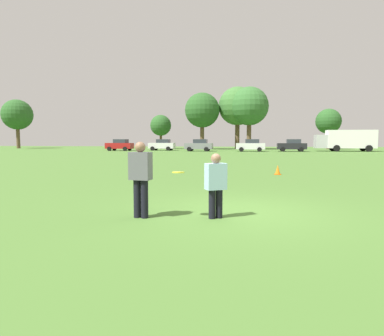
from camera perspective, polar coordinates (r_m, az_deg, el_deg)
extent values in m
plane|color=#47702D|center=(8.20, 8.01, -7.34)|extent=(158.03, 158.03, 0.00)
cylinder|color=black|center=(7.57, -9.25, -5.13)|extent=(0.16, 0.16, 0.84)
cylinder|color=black|center=(7.49, -8.03, -5.21)|extent=(0.16, 0.16, 0.84)
cube|color=#595960|center=(7.44, -8.72, 0.34)|extent=(0.50, 0.33, 0.61)
sphere|color=#8C664C|center=(7.42, -8.76, 3.52)|extent=(0.23, 0.23, 0.23)
cylinder|color=black|center=(7.47, 4.60, -6.02)|extent=(0.15, 0.15, 0.64)
cylinder|color=black|center=(7.40, 3.41, -6.12)|extent=(0.15, 0.15, 0.64)
cube|color=#9EC6E5|center=(7.34, 4.04, -1.43)|extent=(0.51, 0.43, 0.57)
sphere|color=#8C664C|center=(7.31, 4.05, 1.61)|extent=(0.22, 0.22, 0.22)
cylinder|color=yellow|center=(7.34, -2.35, -0.74)|extent=(0.27, 0.27, 0.04)
cube|color=#D8590C|center=(17.22, 14.29, -1.04)|extent=(0.32, 0.32, 0.03)
cone|color=orange|center=(17.20, 14.30, -0.24)|extent=(0.24, 0.24, 0.45)
cube|color=maroon|center=(54.79, -12.17, 3.69)|extent=(4.26, 1.94, 0.90)
cube|color=#2D333D|center=(54.69, -11.94, 4.45)|extent=(2.05, 1.70, 0.64)
cylinder|color=black|center=(54.40, -13.83, 3.18)|extent=(0.67, 0.24, 0.66)
cylinder|color=black|center=(56.23, -13.00, 3.24)|extent=(0.67, 0.24, 0.66)
cylinder|color=black|center=(53.39, -11.28, 3.20)|extent=(0.67, 0.24, 0.66)
cylinder|color=black|center=(55.25, -10.51, 3.26)|extent=(0.67, 0.24, 0.66)
cube|color=silver|center=(55.20, -5.12, 3.79)|extent=(4.26, 1.94, 0.90)
cube|color=#2D333D|center=(55.13, -4.88, 4.54)|extent=(2.05, 1.70, 0.64)
cylinder|color=black|center=(54.62, -6.72, 3.29)|extent=(0.67, 0.24, 0.66)
cylinder|color=black|center=(56.53, -6.12, 3.35)|extent=(0.67, 0.24, 0.66)
cylinder|color=black|center=(53.91, -4.07, 3.29)|extent=(0.67, 0.24, 0.66)
cylinder|color=black|center=(55.85, -3.55, 3.35)|extent=(0.67, 0.24, 0.66)
cube|color=slate|center=(51.35, 1.15, 3.73)|extent=(4.26, 1.94, 0.90)
cube|color=#2D333D|center=(51.31, 1.42, 4.54)|extent=(2.05, 1.70, 0.64)
cylinder|color=black|center=(50.61, -0.49, 3.21)|extent=(0.67, 0.24, 0.66)
cylinder|color=black|center=(52.57, -0.08, 3.27)|extent=(0.67, 0.24, 0.66)
cylinder|color=black|center=(50.18, 2.43, 3.19)|extent=(0.67, 0.24, 0.66)
cylinder|color=black|center=(52.16, 2.74, 3.25)|extent=(0.67, 0.24, 0.66)
cube|color=silver|center=(50.76, 9.87, 3.65)|extent=(4.26, 1.94, 0.90)
cube|color=#2D333D|center=(50.75, 10.17, 4.46)|extent=(2.05, 1.70, 0.64)
cylinder|color=black|center=(49.80, 8.35, 3.13)|extent=(0.67, 0.24, 0.66)
cylinder|color=black|center=(51.80, 8.43, 3.19)|extent=(0.67, 0.24, 0.66)
cylinder|color=black|center=(49.77, 11.35, 3.09)|extent=(0.67, 0.24, 0.66)
cylinder|color=black|center=(51.77, 11.32, 3.15)|extent=(0.67, 0.24, 0.66)
cube|color=black|center=(52.28, 16.49, 3.56)|extent=(4.26, 1.94, 0.90)
cube|color=#2D333D|center=(52.30, 16.78, 4.34)|extent=(2.05, 1.70, 0.64)
cylinder|color=black|center=(51.17, 15.15, 3.06)|extent=(0.67, 0.24, 0.66)
cylinder|color=black|center=(53.16, 14.97, 3.12)|extent=(0.67, 0.24, 0.66)
cylinder|color=black|center=(51.45, 18.04, 3.00)|extent=(0.67, 0.24, 0.66)
cylinder|color=black|center=(53.43, 17.76, 3.06)|extent=(0.67, 0.24, 0.66)
cube|color=white|center=(55.85, 25.24, 4.44)|extent=(6.88, 2.72, 2.70)
cube|color=#B2B2B7|center=(54.93, 20.97, 4.22)|extent=(1.87, 2.36, 2.00)
cylinder|color=black|center=(54.01, 23.29, 3.08)|extent=(0.97, 0.31, 0.96)
cylinder|color=black|center=(56.68, 22.67, 3.16)|extent=(0.97, 0.31, 0.96)
cylinder|color=black|center=(55.16, 27.77, 2.95)|extent=(0.97, 0.31, 0.96)
cylinder|color=black|center=(57.78, 26.96, 3.03)|extent=(0.97, 0.31, 0.96)
cylinder|color=brown|center=(77.05, -27.34, 4.54)|extent=(0.71, 0.71, 4.23)
sphere|color=#285623|center=(77.22, -27.47, 8.02)|extent=(6.05, 6.05, 6.05)
cylinder|color=brown|center=(65.49, -5.29, 4.48)|extent=(0.47, 0.47, 2.81)
sphere|color=#285623|center=(65.55, -5.31, 7.20)|extent=(4.01, 4.01, 4.01)
cylinder|color=brown|center=(62.19, 1.72, 5.24)|extent=(0.74, 0.74, 4.44)
sphere|color=#285623|center=(62.42, 1.73, 9.76)|extent=(6.34, 6.34, 6.34)
cylinder|color=brown|center=(63.90, 7.66, 5.43)|extent=(0.83, 0.83, 4.98)
sphere|color=#3D7033|center=(64.20, 7.71, 10.35)|extent=(7.11, 7.11, 7.11)
cylinder|color=brown|center=(62.16, 9.60, 5.36)|extent=(0.81, 0.81, 4.84)
sphere|color=#33662D|center=(62.45, 9.67, 10.28)|extent=(6.92, 6.92, 6.92)
cylinder|color=brown|center=(67.28, 21.98, 4.33)|extent=(0.53, 0.53, 3.20)
sphere|color=#285623|center=(67.37, 22.08, 7.35)|extent=(4.57, 4.57, 4.57)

